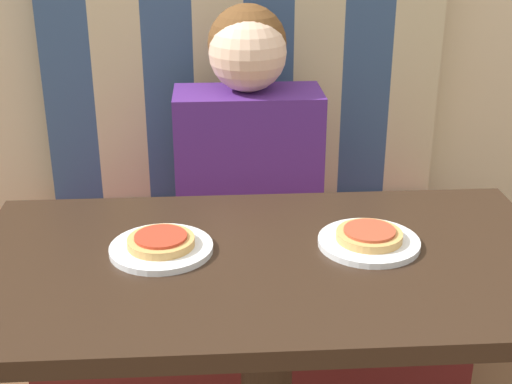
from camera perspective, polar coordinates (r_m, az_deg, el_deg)
booth_seat at (r=2.09m, az=-0.57°, el=-8.88°), size 1.14×0.58×0.50m
booth_backrest at (r=2.09m, az=-1.03°, el=9.41°), size 1.14×0.07×0.73m
dining_table at (r=1.35m, az=0.89°, el=-9.26°), size 1.08×0.58×0.74m
person at (r=1.87m, az=-0.65°, el=5.65°), size 0.38×0.22×0.60m
plate_left at (r=1.32m, az=-7.58°, el=-4.50°), size 0.19×0.19×0.01m
plate_right at (r=1.35m, az=9.01°, el=-3.99°), size 0.19×0.19×0.01m
pizza_left at (r=1.32m, az=-7.62°, el=-3.89°), size 0.12×0.12×0.02m
pizza_right at (r=1.34m, az=9.05°, el=-3.40°), size 0.12×0.12×0.02m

